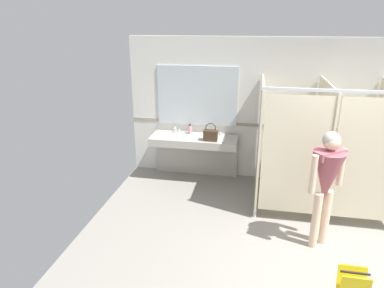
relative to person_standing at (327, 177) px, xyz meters
name	(u,v)px	position (x,y,z in m)	size (l,w,h in m)	color
ground_plane	(354,270)	(0.39, -0.40, -1.07)	(7.43, 5.48, 0.10)	gray
wall_back	(331,114)	(0.39, 2.10, 0.30)	(7.43, 0.12, 2.63)	silver
wall_back_tile_band	(330,129)	(0.39, 2.03, 0.03)	(7.43, 0.01, 0.06)	#9E937F
vanity_counter	(195,146)	(-2.04, 1.81, -0.38)	(1.61, 0.60, 0.97)	#B2ADA3
mirror_panel	(197,96)	(-2.04, 2.02, 0.54)	(1.51, 0.02, 1.11)	silver
bathroom_stalls	(324,146)	(0.12, 1.04, 0.05)	(2.02, 1.53, 2.04)	beige
person_standing	(327,177)	(0.00, 0.00, 0.00)	(0.56, 0.56, 1.61)	beige
handbag	(211,135)	(-1.71, 1.57, -0.05)	(0.25, 0.14, 0.33)	#3F2D1E
soap_dispenser	(190,130)	(-2.16, 1.90, -0.08)	(0.07, 0.07, 0.19)	#D899B2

